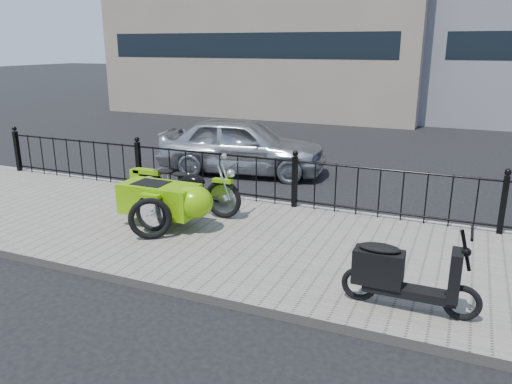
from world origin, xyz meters
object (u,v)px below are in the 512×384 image
at_px(motorcycle_sidecar, 173,197).
at_px(scooter, 400,275).
at_px(sedan_car, 242,145).
at_px(spare_tire, 150,219).

distance_m(motorcycle_sidecar, scooter, 4.13).
xyz_separation_m(scooter, sedan_car, (-4.50, 5.44, 0.16)).
bearing_deg(sedan_car, scooter, -149.39).
distance_m(scooter, spare_tire, 3.91).
height_order(motorcycle_sidecar, scooter, scooter).
height_order(scooter, spare_tire, scooter).
xyz_separation_m(scooter, spare_tire, (-3.85, 0.64, -0.07)).
relative_size(motorcycle_sidecar, sedan_car, 0.56).
distance_m(motorcycle_sidecar, sedan_car, 4.12).
height_order(scooter, sedan_car, sedan_car).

